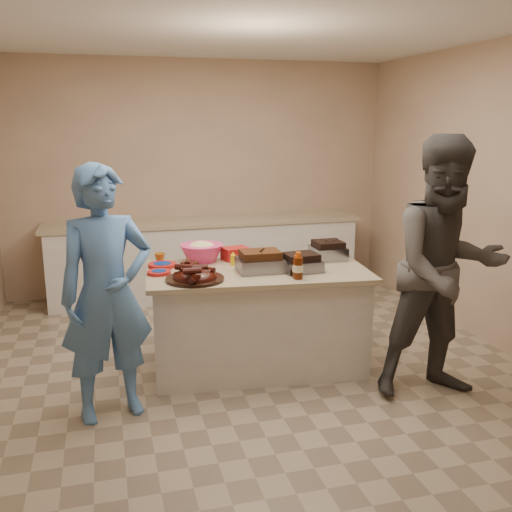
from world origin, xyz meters
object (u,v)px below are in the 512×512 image
object	(u,v)px
roasting_pan	(328,259)
mustard_bottle	(233,265)
bbq_bottle_b	(298,279)
bbq_bottle_a	(296,278)
rib_platter	(195,280)
guest_gray	(436,392)
guest_blue	(114,413)
island	(258,365)
coleslaw_bowl	(202,261)
plastic_cup	(160,262)

from	to	relation	value
roasting_pan	mustard_bottle	xyz separation A→B (m)	(-0.85, -0.01, 0.00)
roasting_pan	bbq_bottle_b	distance (m)	0.71
bbq_bottle_a	mustard_bottle	world-z (taller)	bbq_bottle_a
rib_platter	guest_gray	xyz separation A→B (m)	(1.73, -0.63, -0.84)
mustard_bottle	guest_blue	xyz separation A→B (m)	(-1.03, -0.69, -0.84)
roasting_pan	bbq_bottle_a	bearing A→B (deg)	-132.69
island	guest_gray	size ratio (longest dim) A/B	0.92
bbq_bottle_a	bbq_bottle_b	distance (m)	0.04
island	coleslaw_bowl	size ratio (longest dim) A/B	4.81
island	mustard_bottle	size ratio (longest dim) A/B	14.87
rib_platter	mustard_bottle	bearing A→B (deg)	44.34
roasting_pan	mustard_bottle	bearing A→B (deg)	-179.79
coleslaw_bowl	bbq_bottle_a	bearing A→B (deg)	-48.99
island	bbq_bottle_b	distance (m)	0.93
coleslaw_bowl	plastic_cup	xyz separation A→B (m)	(-0.35, 0.05, 0.00)
guest_blue	bbq_bottle_a	bearing A→B (deg)	-6.51
rib_platter	bbq_bottle_a	bearing A→B (deg)	-9.43
rib_platter	guest_gray	bearing A→B (deg)	-19.91
bbq_bottle_a	mustard_bottle	size ratio (longest dim) A/B	1.49
coleslaw_bowl	bbq_bottle_a	distance (m)	0.93
coleslaw_bowl	bbq_bottle_b	xyz separation A→B (m)	(0.61, -0.74, 0.00)
island	guest_blue	world-z (taller)	island
plastic_cup	guest_blue	xyz separation A→B (m)	(-0.45, -0.95, -0.84)
rib_platter	bbq_bottle_a	xyz separation A→B (m)	(0.76, -0.13, 0.00)
bbq_bottle_a	guest_gray	size ratio (longest dim) A/B	0.09
bbq_bottle_b	mustard_bottle	distance (m)	0.66
island	bbq_bottle_b	size ratio (longest dim) A/B	8.50
mustard_bottle	guest_blue	distance (m)	1.49
island	guest_blue	distance (m)	1.29
roasting_pan	guest_blue	bearing A→B (deg)	-159.73
rib_platter	coleslaw_bowl	xyz separation A→B (m)	(0.15, 0.58, 0.00)
roasting_pan	guest_blue	distance (m)	2.16
rib_platter	mustard_bottle	distance (m)	0.53
plastic_cup	bbq_bottle_b	bearing A→B (deg)	-39.48
guest_blue	guest_gray	size ratio (longest dim) A/B	0.91
coleslaw_bowl	plastic_cup	world-z (taller)	coleslaw_bowl
guest_gray	guest_blue	bearing A→B (deg)	176.95
mustard_bottle	plastic_cup	xyz separation A→B (m)	(-0.58, 0.26, 0.00)
rib_platter	roasting_pan	world-z (taller)	rib_platter
coleslaw_bowl	plastic_cup	size ratio (longest dim) A/B	4.15
coleslaw_bowl	plastic_cup	distance (m)	0.35
mustard_bottle	plastic_cup	bearing A→B (deg)	155.85
island	roasting_pan	distance (m)	1.10
rib_platter	guest_gray	world-z (taller)	rib_platter
bbq_bottle_b	guest_blue	world-z (taller)	bbq_bottle_b
coleslaw_bowl	mustard_bottle	xyz separation A→B (m)	(0.23, -0.20, 0.00)
island	plastic_cup	bearing A→B (deg)	154.81
island	coleslaw_bowl	world-z (taller)	coleslaw_bowl
plastic_cup	rib_platter	bearing A→B (deg)	-72.61
roasting_pan	guest_blue	world-z (taller)	roasting_pan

